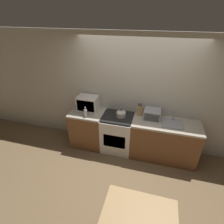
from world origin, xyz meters
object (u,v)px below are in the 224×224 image
object	(u,v)px
microwave	(88,103)
bottle	(86,113)
stove_range	(117,133)
dining_table	(139,221)
toaster_oven	(152,114)
kettle	(121,113)

from	to	relation	value
microwave	bottle	xyz separation A→B (m)	(0.07, -0.31, -0.07)
bottle	stove_range	bearing A→B (deg)	15.60
dining_table	toaster_oven	bearing A→B (deg)	90.41
toaster_oven	dining_table	size ratio (longest dim) A/B	0.37
bottle	toaster_oven	bearing A→B (deg)	12.77
kettle	microwave	bearing A→B (deg)	172.46
stove_range	kettle	distance (m)	0.53
stove_range	toaster_oven	bearing A→B (deg)	10.08
bottle	dining_table	xyz separation A→B (m)	(1.41, -1.75, -0.35)
kettle	bottle	size ratio (longest dim) A/B	0.87
stove_range	kettle	bearing A→B (deg)	14.78
kettle	dining_table	bearing A→B (deg)	-71.06
stove_range	kettle	size ratio (longest dim) A/B	4.39
kettle	microwave	world-z (taller)	microwave
stove_range	toaster_oven	distance (m)	0.92
dining_table	kettle	bearing A→B (deg)	108.94
microwave	dining_table	xyz separation A→B (m)	(1.48, -2.07, -0.42)
stove_range	dining_table	distance (m)	2.09
stove_range	dining_table	size ratio (longest dim) A/B	0.97
kettle	stove_range	bearing A→B (deg)	-165.22
kettle	bottle	bearing A→B (deg)	-164.47
kettle	toaster_oven	distance (m)	0.67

